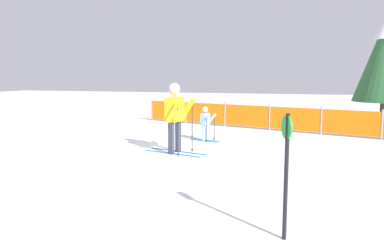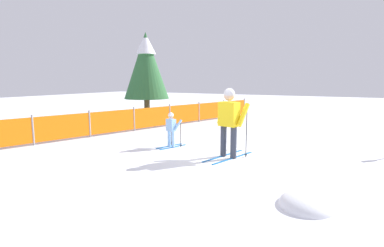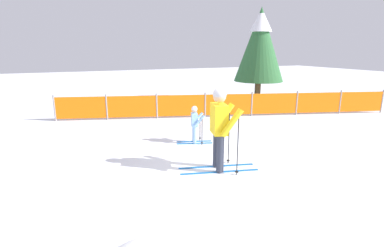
{
  "view_description": "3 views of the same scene",
  "coord_description": "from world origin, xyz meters",
  "px_view_note": "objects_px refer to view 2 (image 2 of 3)",
  "views": [
    {
      "loc": [
        3.2,
        -8.71,
        1.93
      ],
      "look_at": [
        0.47,
        0.47,
        0.68
      ],
      "focal_mm": 35.0,
      "sensor_mm": 36.0,
      "label": 1
    },
    {
      "loc": [
        -6.66,
        -2.77,
        1.94
      ],
      "look_at": [
        0.73,
        1.24,
        0.69
      ],
      "focal_mm": 28.0,
      "sensor_mm": 36.0,
      "label": 2
    },
    {
      "loc": [
        -2.64,
        -5.24,
        2.47
      ],
      "look_at": [
        0.06,
        0.96,
        0.77
      ],
      "focal_mm": 28.0,
      "sensor_mm": 36.0,
      "label": 3
    }
  ],
  "objects_px": {
    "skier_child": "(171,127)",
    "conifer_far": "(146,65)",
    "skier_adult": "(229,117)",
    "safety_fence": "(153,117)"
  },
  "relations": [
    {
      "from": "skier_child",
      "to": "conifer_far",
      "type": "bearing_deg",
      "value": 60.21
    },
    {
      "from": "skier_adult",
      "to": "skier_child",
      "type": "bearing_deg",
      "value": 96.06
    },
    {
      "from": "skier_adult",
      "to": "conifer_far",
      "type": "distance_m",
      "value": 9.34
    },
    {
      "from": "skier_child",
      "to": "conifer_far",
      "type": "xyz_separation_m",
      "value": [
        5.67,
        5.12,
        2.11
      ]
    },
    {
      "from": "skier_adult",
      "to": "skier_child",
      "type": "height_order",
      "value": "skier_adult"
    },
    {
      "from": "conifer_far",
      "to": "safety_fence",
      "type": "bearing_deg",
      "value": -139.99
    },
    {
      "from": "skier_child",
      "to": "safety_fence",
      "type": "xyz_separation_m",
      "value": [
        2.45,
        2.43,
        -0.13
      ]
    },
    {
      "from": "skier_adult",
      "to": "skier_child",
      "type": "xyz_separation_m",
      "value": [
        0.28,
        1.88,
        -0.44
      ]
    },
    {
      "from": "skier_child",
      "to": "conifer_far",
      "type": "distance_m",
      "value": 7.93
    },
    {
      "from": "safety_fence",
      "to": "conifer_far",
      "type": "distance_m",
      "value": 4.76
    }
  ]
}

